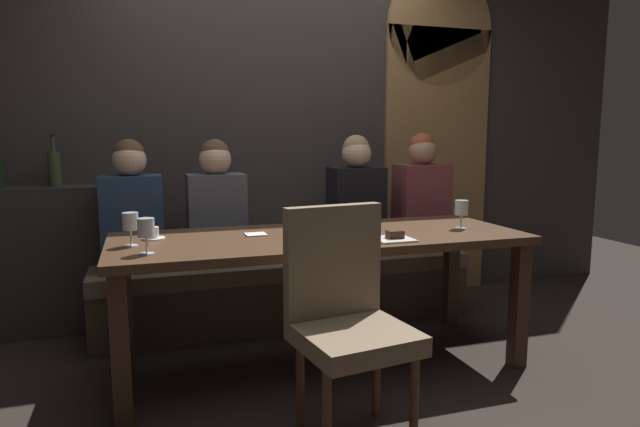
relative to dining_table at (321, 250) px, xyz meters
The scene contains 20 objects.
ground 0.65m from the dining_table, ahead, with size 9.00×9.00×0.00m, color black.
back_wall_tiled 1.49m from the dining_table, 90.00° to the left, with size 6.00×0.12×3.00m, color #383330.
arched_door 1.91m from the dining_table, 40.43° to the left, with size 0.90×0.05×2.55m.
back_counter 1.87m from the dining_table, 146.14° to the left, with size 1.10×0.28×0.95m, color #2F2B29.
dining_table is the anchor object (origin of this frame).
banquette_bench 0.82m from the dining_table, 90.00° to the left, with size 2.50×0.44×0.45m.
chair_near_side 0.74m from the dining_table, 100.10° to the right, with size 0.50×0.50×0.98m.
diner_redhead 1.23m from the dining_table, 143.45° to the left, with size 0.36×0.24×0.80m.
diner_bearded 0.87m from the dining_table, 123.12° to the left, with size 0.36×0.24×0.80m.
diner_far_end 0.88m from the dining_table, 55.56° to the left, with size 0.36×0.24×0.82m.
diner_near_end 1.22m from the dining_table, 35.45° to the left, with size 0.36×0.24×0.84m.
wine_bottle_pale_label 1.80m from the dining_table, 144.49° to the left, with size 0.08×0.08×0.33m.
wine_glass_near_right 0.85m from the dining_table, ahead, with size 0.08×0.08×0.16m.
wine_glass_far_left 0.95m from the dining_table, 166.24° to the right, with size 0.08×0.08×0.16m.
wine_glass_far_right 0.99m from the dining_table, behind, with size 0.08×0.08×0.16m.
wine_glass_near_left 0.28m from the dining_table, ahead, with size 0.08×0.08×0.16m.
espresso_cup 0.89m from the dining_table, behind, with size 0.12×0.12×0.06m.
dessert_plate 0.42m from the dining_table, 41.21° to the right, with size 0.19×0.19×0.05m.
fork_on_table 0.33m from the dining_table, 59.62° to the right, with size 0.02×0.17×0.01m, color silver.
folded_napkin 0.36m from the dining_table, 165.63° to the left, with size 0.11×0.10×0.01m, color silver.
Camera 1 is at (-0.91, -2.79, 1.28)m, focal length 30.94 mm.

